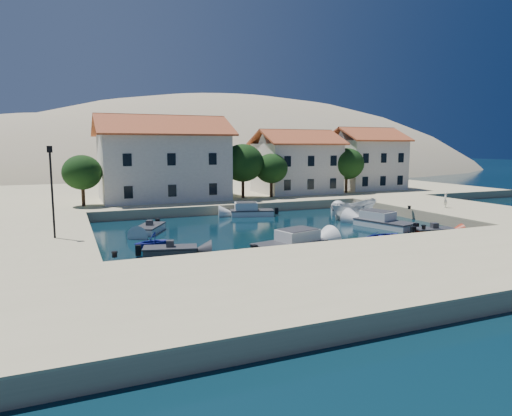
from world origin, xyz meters
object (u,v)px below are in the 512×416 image
(building_right, at_px, (366,158))
(lamppost, at_px, (52,183))
(building_left, at_px, (163,157))
(rowboat_south, at_px, (384,242))
(boat_east, at_px, (354,219))
(cabin_cruiser_south, at_px, (290,244))
(cabin_cruiser_east, at_px, (384,222))
(pedestrian, at_px, (445,200))
(building_mid, at_px, (296,161))

(building_right, height_order, lamppost, building_right)
(building_left, xyz_separation_m, lamppost, (-11.50, -20.00, -1.18))
(rowboat_south, distance_m, boat_east, 11.17)
(cabin_cruiser_south, xyz_separation_m, rowboat_south, (7.86, -0.24, -0.48))
(cabin_cruiser_east, relative_size, pedestrian, 3.68)
(pedestrian, bearing_deg, building_mid, -114.46)
(cabin_cruiser_south, bearing_deg, building_right, 31.82)
(cabin_cruiser_south, relative_size, pedestrian, 3.63)
(building_mid, xyz_separation_m, cabin_cruiser_south, (-14.48, -26.68, -4.75))
(building_left, distance_m, building_mid, 18.04)
(building_mid, xyz_separation_m, boat_east, (-2.18, -16.66, -5.22))
(rowboat_south, height_order, cabin_cruiser_east, cabin_cruiser_east)
(cabin_cruiser_south, distance_m, rowboat_south, 7.88)
(building_mid, bearing_deg, cabin_cruiser_south, -118.49)
(building_left, bearing_deg, cabin_cruiser_south, -82.19)
(boat_east, bearing_deg, building_mid, -11.98)
(lamppost, relative_size, pedestrian, 3.97)
(pedestrian, bearing_deg, cabin_cruiser_south, -25.02)
(rowboat_south, bearing_deg, building_right, -56.51)
(cabin_cruiser_east, bearing_deg, building_mid, -23.05)
(lamppost, distance_m, cabin_cruiser_east, 27.27)
(building_mid, xyz_separation_m, lamppost, (-29.50, -21.00, -0.47))
(building_mid, height_order, cabin_cruiser_south, building_mid)
(boat_east, bearing_deg, building_right, -43.29)
(rowboat_south, bearing_deg, pedestrian, -84.01)
(building_left, distance_m, cabin_cruiser_east, 26.51)
(building_mid, relative_size, cabin_cruiser_east, 1.82)
(rowboat_south, xyz_separation_m, boat_east, (4.43, 10.26, 0.00))
(lamppost, bearing_deg, rowboat_south, -14.49)
(building_left, distance_m, lamppost, 23.10)
(building_mid, distance_m, rowboat_south, 28.20)
(building_right, distance_m, pedestrian, 21.53)
(cabin_cruiser_south, relative_size, rowboat_south, 1.34)
(building_mid, bearing_deg, lamppost, -144.55)
(lamppost, distance_m, cabin_cruiser_south, 16.62)
(building_mid, height_order, rowboat_south, building_mid)
(cabin_cruiser_south, relative_size, boat_east, 1.06)
(lamppost, xyz_separation_m, cabin_cruiser_south, (15.02, -5.68, -4.28))
(building_mid, height_order, boat_east, building_mid)
(lamppost, bearing_deg, boat_east, 9.03)
(building_right, height_order, boat_east, building_right)
(building_mid, relative_size, rowboat_south, 2.48)
(cabin_cruiser_south, xyz_separation_m, boat_east, (12.29, 10.02, -0.48))
(building_left, distance_m, pedestrian, 31.23)
(pedestrian, bearing_deg, building_left, -80.39)
(building_right, relative_size, rowboat_south, 2.23)
(building_right, relative_size, cabin_cruiser_east, 1.64)
(lamppost, distance_m, boat_east, 28.07)
(lamppost, relative_size, cabin_cruiser_south, 1.10)
(building_mid, bearing_deg, cabin_cruiser_east, -96.75)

